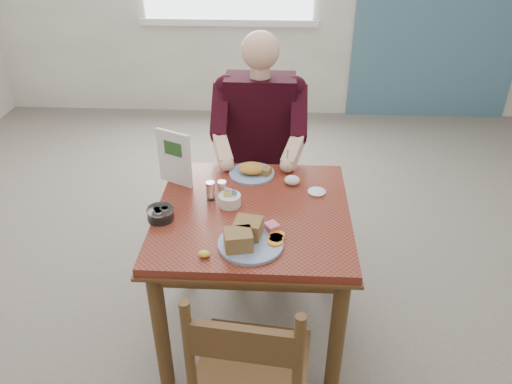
# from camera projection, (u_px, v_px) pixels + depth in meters

# --- Properties ---
(floor) EXTENTS (6.00, 6.00, 0.00)m
(floor) POSITION_uv_depth(u_px,v_px,m) (253.00, 324.00, 2.72)
(floor) COLOR #655952
(floor) RESTS_ON ground
(lemon_wedge) EXTENTS (0.06, 0.05, 0.03)m
(lemon_wedge) POSITION_uv_depth(u_px,v_px,m) (204.00, 254.00, 2.02)
(lemon_wedge) COLOR yellow
(lemon_wedge) RESTS_ON table
(napkin) EXTENTS (0.09, 0.09, 0.05)m
(napkin) POSITION_uv_depth(u_px,v_px,m) (292.00, 180.00, 2.51)
(napkin) COLOR white
(napkin) RESTS_ON table
(metal_dish) EXTENTS (0.11, 0.11, 0.01)m
(metal_dish) POSITION_uv_depth(u_px,v_px,m) (317.00, 192.00, 2.45)
(metal_dish) COLOR silver
(metal_dish) RESTS_ON table
(table) EXTENTS (0.92, 0.92, 0.75)m
(table) POSITION_uv_depth(u_px,v_px,m) (253.00, 229.00, 2.38)
(table) COLOR maroon
(table) RESTS_ON ground
(chair_far) EXTENTS (0.42, 0.42, 0.95)m
(chair_far) POSITION_uv_depth(u_px,v_px,m) (260.00, 176.00, 3.14)
(chair_far) COLOR brown
(chair_far) RESTS_ON ground
(chair_near) EXTENTS (0.46, 0.46, 0.95)m
(chair_near) POSITION_uv_depth(u_px,v_px,m) (250.00, 376.00, 1.86)
(chair_near) COLOR brown
(chair_near) RESTS_ON ground
(diner) EXTENTS (0.53, 0.56, 1.39)m
(diner) POSITION_uv_depth(u_px,v_px,m) (260.00, 134.00, 2.89)
(diner) COLOR gray
(diner) RESTS_ON chair_far
(near_plate) EXTENTS (0.30, 0.30, 0.09)m
(near_plate) POSITION_uv_depth(u_px,v_px,m) (248.00, 238.00, 2.08)
(near_plate) COLOR white
(near_plate) RESTS_ON table
(far_plate) EXTENTS (0.31, 0.31, 0.06)m
(far_plate) POSITION_uv_depth(u_px,v_px,m) (253.00, 171.00, 2.59)
(far_plate) COLOR white
(far_plate) RESTS_ON table
(caddy) EXTENTS (0.14, 0.14, 0.08)m
(caddy) POSITION_uv_depth(u_px,v_px,m) (230.00, 200.00, 2.34)
(caddy) COLOR white
(caddy) RESTS_ON table
(shakers) EXTENTS (0.10, 0.06, 0.10)m
(shakers) POSITION_uv_depth(u_px,v_px,m) (216.00, 191.00, 2.38)
(shakers) COLOR white
(shakers) RESTS_ON table
(creamer) EXTENTS (0.14, 0.14, 0.06)m
(creamer) POSITION_uv_depth(u_px,v_px,m) (160.00, 214.00, 2.24)
(creamer) COLOR white
(creamer) RESTS_ON table
(menu) EXTENTS (0.18, 0.10, 0.29)m
(menu) POSITION_uv_depth(u_px,v_px,m) (174.00, 158.00, 2.46)
(menu) COLOR white
(menu) RESTS_ON table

